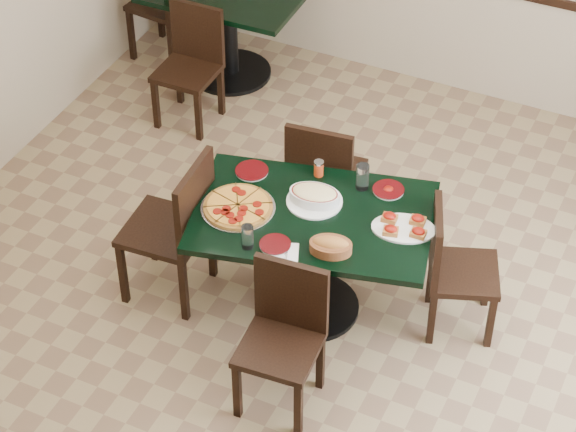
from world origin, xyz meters
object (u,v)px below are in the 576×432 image
at_px(chair_far, 323,173).
at_px(lasagna_casserole, 315,196).
at_px(main_table, 313,238).
at_px(chair_left, 178,223).
at_px(chair_right, 451,264).
at_px(pepperoni_pizza, 238,207).
at_px(bruschetta_platter, 404,226).
at_px(back_chair_near, 192,58).
at_px(chair_near, 285,329).
at_px(back_table, 229,14).
at_px(bread_basket, 331,246).

xyz_separation_m(chair_far, lasagna_casserole, (0.18, -0.54, 0.29)).
xyz_separation_m(main_table, chair_left, (-0.76, -0.20, -0.01)).
xyz_separation_m(chair_right, chair_left, (-1.52, -0.44, 0.09)).
height_order(pepperoni_pizza, bruschetta_platter, bruschetta_platter).
bearing_deg(lasagna_casserole, back_chair_near, 130.69).
xyz_separation_m(back_chair_near, pepperoni_pizza, (1.19, -1.59, 0.28)).
height_order(main_table, chair_near, chair_near).
distance_m(chair_far, chair_right, 1.05).
height_order(back_table, chair_far, chair_far).
height_order(chair_near, bread_basket, chair_near).
distance_m(chair_near, bruschetta_platter, 0.87).
distance_m(main_table, chair_far, 0.68).
relative_size(chair_near, chair_right, 1.04).
bearing_deg(chair_near, chair_left, 149.19).
bearing_deg(chair_left, back_table, -163.49).
height_order(chair_far, bruschetta_platter, chair_far).
xyz_separation_m(back_chair_near, bread_basket, (1.80, -1.68, 0.31)).
distance_m(back_table, bread_basket, 2.91).
xyz_separation_m(back_table, chair_near, (1.73, -2.67, -0.03)).
height_order(back_chair_near, bread_basket, back_chair_near).
bearing_deg(main_table, back_table, 114.69).
height_order(lasagna_casserole, bruschetta_platter, lasagna_casserole).
xyz_separation_m(main_table, pepperoni_pizza, (-0.40, -0.14, 0.20)).
height_order(main_table, chair_left, chair_left).
xyz_separation_m(back_chair_near, lasagna_casserole, (1.55, -1.35, 0.31)).
bearing_deg(chair_right, back_table, 32.12).
bearing_deg(chair_right, pepperoni_pizza, 87.35).
height_order(chair_left, pepperoni_pizza, chair_left).
relative_size(chair_right, pepperoni_pizza, 2.01).
xyz_separation_m(main_table, chair_far, (-0.22, 0.64, -0.06)).
distance_m(bread_basket, bruschetta_platter, 0.44).
bearing_deg(chair_near, chair_far, 100.45).
relative_size(main_table, pepperoni_pizza, 3.55).
bearing_deg(pepperoni_pizza, lasagna_casserole, 33.30).
distance_m(chair_left, bread_basket, 1.00).
height_order(main_table, chair_right, chair_right).
xyz_separation_m(chair_near, lasagna_casserole, (-0.16, 0.74, 0.31)).
xyz_separation_m(main_table, bread_basket, (0.21, -0.24, 0.22)).
distance_m(back_table, lasagna_casserole, 2.50).
xyz_separation_m(chair_near, chair_left, (-0.89, 0.44, 0.07)).
relative_size(chair_right, bread_basket, 3.18).
distance_m(chair_near, bread_basket, 0.51).
distance_m(chair_right, back_chair_near, 2.64).
relative_size(main_table, back_table, 1.30).
distance_m(main_table, bruschetta_platter, 0.55).
xyz_separation_m(lasagna_casserole, bruschetta_platter, (0.54, -0.00, -0.02)).
distance_m(back_table, chair_right, 2.96).
relative_size(chair_left, pepperoni_pizza, 2.34).
distance_m(chair_right, chair_left, 1.59).
xyz_separation_m(back_table, pepperoni_pizza, (1.20, -2.17, 0.24)).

